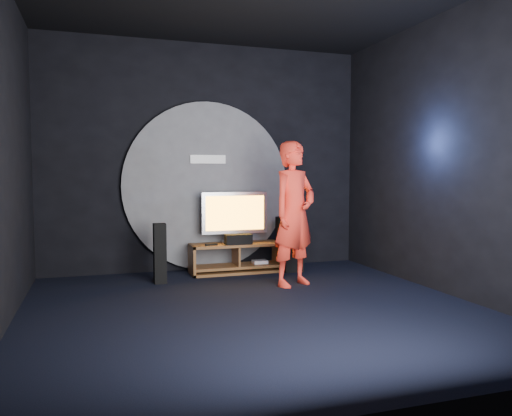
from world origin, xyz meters
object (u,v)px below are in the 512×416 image
at_px(tower_speaker_right, 282,243).
at_px(player, 294,214).
at_px(subwoofer, 291,261).
at_px(tv, 235,215).
at_px(media_console, 237,260).
at_px(tower_speaker_left, 160,253).

distance_m(tower_speaker_right, player, 1.30).
bearing_deg(subwoofer, tv, 166.69).
distance_m(media_console, player, 1.40).
height_order(tower_speaker_left, tower_speaker_right, same).
relative_size(media_console, tower_speaker_right, 1.69).
xyz_separation_m(tower_speaker_left, tower_speaker_right, (1.97, 0.46, 0.00)).
relative_size(tower_speaker_left, tower_speaker_right, 1.00).
height_order(media_console, subwoofer, media_console).
relative_size(tv, tower_speaker_right, 1.24).
bearing_deg(subwoofer, tower_speaker_right, 107.59).
xyz_separation_m(tv, subwoofer, (0.85, -0.20, -0.71)).
relative_size(tower_speaker_left, player, 0.43).
bearing_deg(subwoofer, media_console, 170.97).
bearing_deg(tower_speaker_left, media_console, 17.52).
distance_m(media_console, tower_speaker_left, 1.27).
height_order(tower_speaker_left, player, player).
bearing_deg(player, media_console, 91.45).
xyz_separation_m(tower_speaker_left, player, (1.70, -0.68, 0.56)).
bearing_deg(player, tower_speaker_left, 133.97).
xyz_separation_m(tv, player, (0.52, -1.12, 0.10)).
xyz_separation_m(media_console, tower_speaker_right, (0.77, 0.09, 0.22)).
xyz_separation_m(subwoofer, player, (-0.33, -0.92, 0.81)).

